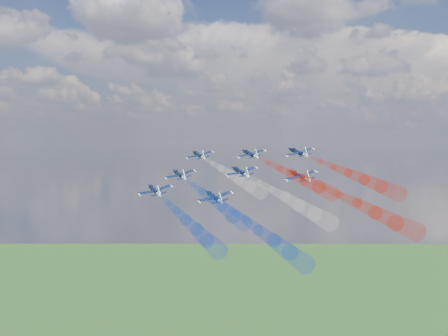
% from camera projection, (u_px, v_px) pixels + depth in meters
% --- Properties ---
extents(jet_lead, '(13.66, 13.89, 6.77)m').
position_uv_depth(jet_lead, '(199.00, 155.00, 165.85)').
color(jet_lead, black).
extents(trail_lead, '(27.59, 28.59, 11.27)m').
position_uv_depth(trail_lead, '(230.00, 174.00, 145.61)').
color(trail_lead, white).
extents(jet_inner_left, '(13.66, 13.89, 6.77)m').
position_uv_depth(jet_inner_left, '(179.00, 174.00, 149.48)').
color(jet_inner_left, black).
extents(trail_inner_left, '(27.59, 28.59, 11.27)m').
position_uv_depth(trail_inner_left, '(212.00, 199.00, 129.24)').
color(trail_inner_left, blue).
extents(jet_inner_right, '(13.66, 13.89, 6.77)m').
position_uv_depth(jet_inner_right, '(250.00, 154.00, 156.18)').
color(jet_inner_right, black).
extents(trail_inner_right, '(27.59, 28.59, 11.27)m').
position_uv_depth(trail_inner_right, '(291.00, 174.00, 135.94)').
color(trail_inner_right, red).
extents(jet_outer_left, '(13.66, 13.89, 6.77)m').
position_uv_depth(jet_outer_left, '(155.00, 190.00, 136.76)').
color(jet_outer_left, black).
extents(trail_outer_left, '(27.59, 28.59, 11.27)m').
position_uv_depth(trail_outer_left, '(186.00, 220.00, 116.52)').
color(trail_outer_left, blue).
extents(jet_center_third, '(13.66, 13.89, 6.77)m').
position_uv_depth(jet_center_third, '(240.00, 172.00, 141.79)').
color(jet_center_third, black).
extents(trail_center_third, '(27.59, 28.59, 11.27)m').
position_uv_depth(trail_center_third, '(285.00, 197.00, 121.55)').
color(trail_center_third, white).
extents(jet_outer_right, '(13.66, 13.89, 6.77)m').
position_uv_depth(jet_outer_right, '(298.00, 152.00, 150.37)').
color(jet_outer_right, black).
extents(trail_outer_right, '(27.59, 28.59, 11.27)m').
position_uv_depth(trail_outer_right, '(348.00, 173.00, 130.13)').
color(trail_outer_right, red).
extents(jet_rear_left, '(13.66, 13.89, 6.77)m').
position_uv_depth(jet_rear_left, '(214.00, 197.00, 129.81)').
color(jet_rear_left, black).
extents(trail_rear_left, '(27.59, 28.59, 11.27)m').
position_uv_depth(trail_rear_left, '(258.00, 230.00, 109.57)').
color(trail_rear_left, blue).
extents(jet_rear_right, '(13.66, 13.89, 6.77)m').
position_uv_depth(jet_rear_right, '(299.00, 176.00, 134.98)').
color(jet_rear_right, black).
extents(trail_rear_right, '(27.59, 28.59, 11.27)m').
position_uv_depth(trail_rear_right, '(357.00, 203.00, 114.74)').
color(trail_rear_right, red).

